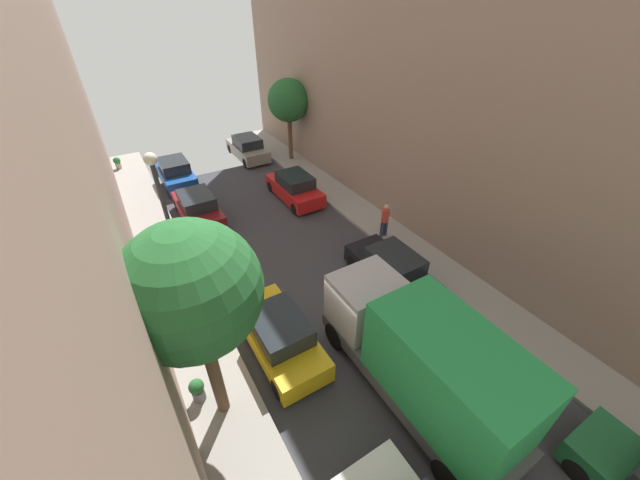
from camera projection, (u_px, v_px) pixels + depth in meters
name	position (u px, v px, depth m)	size (l,w,h in m)	color
ground	(356.00, 330.00, 12.81)	(32.00, 32.00, 0.00)	#38383D
sidewalk_left	(221.00, 396.00, 10.66)	(2.00, 44.00, 0.15)	gray
sidewalk_right	(453.00, 280.00, 14.88)	(2.00, 44.00, 0.15)	gray
building_right	(610.00, 4.00, 11.00)	(6.00, 44.00, 19.37)	gray
parked_car_left_2	(279.00, 335.00, 11.73)	(1.78, 4.20, 1.57)	gold
parked_car_left_3	(198.00, 208.00, 18.53)	(1.78, 4.20, 1.57)	maroon
parked_car_left_4	(175.00, 173.00, 22.08)	(1.78, 4.20, 1.57)	#194799
parked_car_right_2	(392.00, 269.00, 14.46)	(1.78, 4.20, 1.57)	black
parked_car_right_3	(295.00, 188.00, 20.40)	(1.78, 4.20, 1.57)	red
parked_car_right_4	(248.00, 148.00, 25.44)	(1.78, 4.20, 1.57)	gray
delivery_truck	(423.00, 359.00, 9.72)	(2.26, 6.60, 3.38)	#4C4C51
pedestrian	(385.00, 219.00, 16.94)	(0.40, 0.36, 1.72)	#2D334C
street_tree_1	(288.00, 101.00, 23.17)	(2.73, 2.73, 5.32)	brown
street_tree_2	(191.00, 292.00, 7.66)	(3.18, 3.18, 6.20)	brown
potted_plant_0	(197.00, 390.00, 10.26)	(0.44, 0.44, 0.82)	slate
potted_plant_1	(117.00, 162.00, 23.73)	(0.45, 0.45, 0.78)	#B2A899
potted_plant_3	(169.00, 317.00, 12.42)	(0.62, 0.62, 0.92)	brown
lamp_post	(163.00, 202.00, 12.81)	(0.44, 0.44, 5.49)	#333338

